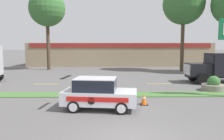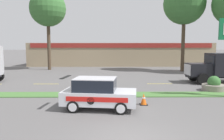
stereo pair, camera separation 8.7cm
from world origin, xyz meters
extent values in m
plane|color=#5B5959|center=(0.00, 0.00, 0.00)|extent=(600.00, 600.00, 0.00)
cube|color=#477538|center=(0.00, 7.79, 0.03)|extent=(120.00, 1.67, 0.06)
cube|color=yellow|center=(-6.85, 12.63, 0.00)|extent=(2.40, 0.14, 0.01)
cube|color=yellow|center=(-1.45, 12.63, 0.00)|extent=(2.40, 0.14, 0.01)
cube|color=yellow|center=(3.95, 12.63, 0.00)|extent=(2.40, 0.14, 0.01)
cube|color=yellow|center=(9.35, 12.63, 0.00)|extent=(2.40, 0.14, 0.01)
cube|color=black|center=(7.83, 13.16, 1.32)|extent=(2.09, 2.02, 1.20)
cube|color=#B7B7BC|center=(6.76, 13.16, 1.32)|extent=(0.06, 1.72, 1.02)
cube|color=black|center=(8.86, 13.16, 2.19)|extent=(0.04, 2.09, 0.98)
cylinder|color=black|center=(7.83, 11.95, 0.54)|extent=(1.07, 0.30, 1.07)
cylinder|color=black|center=(7.83, 14.37, 0.54)|extent=(1.07, 0.30, 1.07)
cube|color=silver|center=(-1.37, 4.15, 0.69)|extent=(4.30, 2.38, 0.73)
cube|color=black|center=(-1.61, 4.18, 1.39)|extent=(2.44, 1.92, 0.67)
cube|color=silver|center=(-1.61, 4.18, 1.75)|extent=(2.44, 1.92, 0.04)
cube|color=black|center=(-3.30, 4.40, 1.79)|extent=(0.39, 1.52, 0.03)
cube|color=red|center=(-1.49, 3.21, 0.77)|extent=(3.25, 0.42, 0.26)
cylinder|color=black|center=(-1.79, 3.25, 0.69)|extent=(0.40, 0.06, 0.40)
cylinder|color=black|center=(-0.22, 3.10, 0.32)|extent=(0.67, 0.28, 0.65)
cylinder|color=silver|center=(-0.24, 3.00, 0.32)|extent=(0.45, 0.07, 0.45)
cylinder|color=black|center=(0.00, 4.89, 0.32)|extent=(0.67, 0.28, 0.65)
cylinder|color=silver|center=(0.02, 5.00, 0.32)|extent=(0.45, 0.07, 0.45)
cylinder|color=black|center=(-2.74, 3.42, 0.32)|extent=(0.67, 0.28, 0.65)
cylinder|color=silver|center=(-2.75, 3.31, 0.32)|extent=(0.45, 0.07, 0.45)
cylinder|color=black|center=(-2.52, 5.21, 0.32)|extent=(0.67, 0.28, 0.65)
cylinder|color=silver|center=(-2.50, 5.31, 0.32)|extent=(0.45, 0.07, 0.45)
cylinder|color=gray|center=(7.52, 9.22, 0.25)|extent=(1.81, 1.81, 0.50)
sphere|color=#386B33|center=(7.52, 9.22, 0.70)|extent=(1.00, 1.00, 1.00)
cube|color=black|center=(1.26, 5.03, 0.01)|extent=(0.47, 0.47, 0.03)
cone|color=#EA5B14|center=(1.26, 5.03, 0.36)|extent=(0.36, 0.36, 0.67)
cylinder|color=white|center=(1.26, 5.03, 0.43)|extent=(0.20, 0.20, 0.08)
cube|color=#9E896B|center=(1.25, 36.86, 2.12)|extent=(33.74, 12.00, 4.24)
cube|color=maroon|center=(1.25, 30.81, 3.79)|extent=(32.05, 0.10, 0.80)
cylinder|color=#473828|center=(-10.17, 25.98, 3.91)|extent=(0.52, 0.52, 7.82)
sphere|color=#386B33|center=(-10.17, 25.98, 9.32)|extent=(5.44, 5.44, 5.44)
cylinder|color=#473828|center=(9.73, 23.56, 3.99)|extent=(0.51, 0.51, 7.98)
sphere|color=#386B33|center=(9.73, 23.56, 9.60)|extent=(5.86, 5.86, 5.86)
camera|label=1|loc=(-0.87, -7.88, 3.47)|focal=35.00mm
camera|label=2|loc=(-0.79, -7.88, 3.47)|focal=35.00mm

